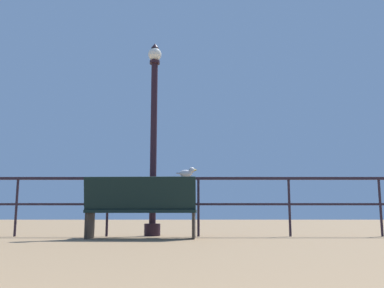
# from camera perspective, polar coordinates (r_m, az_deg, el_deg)

# --- Properties ---
(pier_railing) EXTENTS (24.54, 0.05, 1.06)m
(pier_railing) POSITION_cam_1_polar(r_m,az_deg,el_deg) (7.80, -4.95, -6.50)
(pier_railing) COLOR black
(pier_railing) RESTS_ON ground_plane
(bench_near_left) EXTENTS (1.81, 0.77, 0.99)m
(bench_near_left) POSITION_cam_1_polar(r_m,az_deg,el_deg) (7.04, -6.57, -8.15)
(bench_near_left) COLOR black
(bench_near_left) RESTS_ON ground_plane
(lamppost_center) EXTENTS (0.30, 0.30, 3.69)m
(lamppost_center) POSITION_cam_1_polar(r_m,az_deg,el_deg) (8.11, -4.88, 0.90)
(lamppost_center) COLOR black
(lamppost_center) RESTS_ON ground_plane
(seagull_on_rail) EXTENTS (0.38, 0.18, 0.18)m
(seagull_on_rail) POSITION_cam_1_polar(r_m,az_deg,el_deg) (7.79, -0.41, -3.83)
(seagull_on_rail) COLOR silver
(seagull_on_rail) RESTS_ON pier_railing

